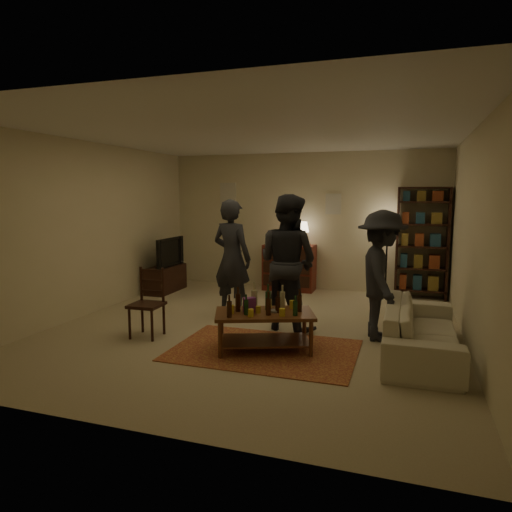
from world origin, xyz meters
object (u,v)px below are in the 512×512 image
at_px(dresser, 290,266).
at_px(person_left, 232,258).
at_px(bookshelf, 422,242).
at_px(sofa, 421,330).
at_px(floor_lamp, 388,226).
at_px(person_by_sofa, 381,275).
at_px(coffee_table, 264,317).
at_px(person_right, 288,262).
at_px(dining_chair, 149,300).
at_px(tv_stand, 166,272).

distance_m(dresser, person_left, 2.23).
relative_size(bookshelf, sofa, 0.97).
bearing_deg(floor_lamp, person_by_sofa, -88.81).
distance_m(dresser, bookshelf, 2.50).
bearing_deg(person_by_sofa, coffee_table, 113.03).
xyz_separation_m(coffee_table, bookshelf, (1.84, 3.63, 0.62)).
distance_m(floor_lamp, person_left, 3.07).
xyz_separation_m(floor_lamp, person_by_sofa, (0.05, -2.59, -0.46)).
bearing_deg(floor_lamp, bookshelf, 12.24).
bearing_deg(floor_lamp, person_right, -115.84).
bearing_deg(floor_lamp, sofa, -79.71).
relative_size(coffee_table, person_right, 0.70).
xyz_separation_m(bookshelf, person_left, (-2.81, -2.22, -0.13)).
distance_m(coffee_table, bookshelf, 4.12).
bearing_deg(person_right, dresser, -54.54).
bearing_deg(person_by_sofa, bookshelf, -23.37).
distance_m(dining_chair, dresser, 3.63).
relative_size(dresser, sofa, 0.65).
xyz_separation_m(dining_chair, sofa, (3.44, 0.36, -0.18)).
bearing_deg(person_left, sofa, 174.86).
bearing_deg(floor_lamp, dining_chair, -130.23).
relative_size(dining_chair, sofa, 0.45).
distance_m(coffee_table, person_by_sofa, 1.64).
relative_size(bookshelf, floor_lamp, 1.30).
bearing_deg(person_left, bookshelf, -127.72).
bearing_deg(coffee_table, person_by_sofa, 35.06).
bearing_deg(sofa, bookshelf, -0.82).
height_order(dresser, person_by_sofa, person_by_sofa).
xyz_separation_m(dining_chair, person_left, (0.68, 1.32, 0.42)).
bearing_deg(dresser, person_right, -76.38).
relative_size(floor_lamp, person_by_sofa, 0.92).
distance_m(dresser, sofa, 3.93).
bearing_deg(dining_chair, person_left, 60.26).
bearing_deg(person_right, sofa, -175.18).
bearing_deg(floor_lamp, coffee_table, -109.56).
xyz_separation_m(floor_lamp, sofa, (0.55, -3.05, -1.01)).
xyz_separation_m(tv_stand, sofa, (4.64, -2.20, -0.08)).
bearing_deg(person_by_sofa, person_right, 74.24).
height_order(dining_chair, bookshelf, bookshelf).
height_order(floor_lamp, person_right, person_right).
bearing_deg(person_left, tv_stand, -19.56).
xyz_separation_m(coffee_table, floor_lamp, (1.24, 3.50, 0.89)).
bearing_deg(dining_chair, person_right, 25.79).
bearing_deg(sofa, floor_lamp, 10.29).
relative_size(bookshelf, person_right, 1.07).
bearing_deg(sofa, tv_stand, 64.66).
bearing_deg(dresser, dining_chair, -106.80).
bearing_deg(dresser, person_left, -99.82).
bearing_deg(bookshelf, coffee_table, -116.91).
bearing_deg(tv_stand, coffee_table, -42.98).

